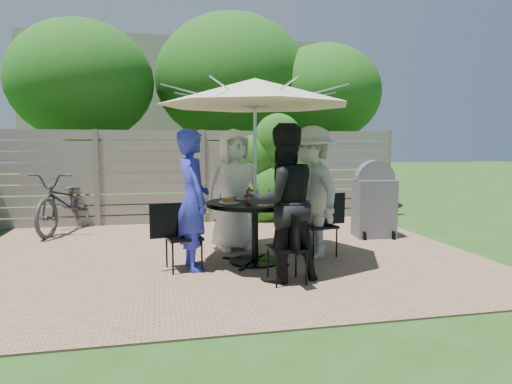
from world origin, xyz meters
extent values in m
plane|color=#254B17|center=(0.00, 0.00, 0.00)|extent=(60.00, 60.00, 0.00)
cube|color=#9A7659|center=(0.00, 0.50, 0.01)|extent=(7.00, 6.00, 0.02)
cube|color=gray|center=(0.00, 3.00, 0.93)|extent=(8.00, 0.10, 1.85)
ellipsoid|color=#195513|center=(1.40, 2.85, 0.90)|extent=(1.20, 0.70, 1.80)
cube|color=gray|center=(0.00, 12.00, 2.50)|extent=(10.00, 6.00, 5.00)
ellipsoid|color=#1C5012|center=(-2.50, 5.00, 2.97)|extent=(3.20, 3.20, 2.72)
ellipsoid|color=#1C5012|center=(1.00, 5.50, 3.18)|extent=(3.80, 3.80, 3.23)
ellipsoid|color=#1C5012|center=(3.20, 4.80, 2.83)|extent=(2.80, 2.80, 2.38)
cylinder|color=black|center=(0.37, -0.28, 0.81)|extent=(1.45, 1.45, 0.03)
cylinder|color=black|center=(0.37, -0.28, 0.40)|extent=(0.09, 0.09, 0.81)
cylinder|color=black|center=(0.37, -0.28, 0.02)|extent=(0.67, 0.67, 0.04)
cylinder|color=silver|center=(0.37, -0.28, 1.14)|extent=(0.04, 0.04, 2.28)
cone|color=beige|center=(0.37, -0.28, 2.23)|extent=(2.87, 2.87, 0.35)
cube|color=black|center=(0.20, 0.66, 0.41)|extent=(0.49, 0.49, 0.03)
cube|color=black|center=(0.15, 0.85, 0.63)|extent=(0.13, 0.40, 0.41)
imported|color=white|center=(0.22, 0.54, 0.90)|extent=(0.96, 0.71, 1.79)
cube|color=black|center=(-0.57, -0.44, 0.42)|extent=(0.48, 0.48, 0.03)
cube|color=black|center=(-0.77, -0.48, 0.65)|extent=(0.41, 0.10, 0.42)
imported|color=#2B33BD|center=(-0.45, -0.42, 0.88)|extent=(0.52, 0.70, 1.75)
cube|color=black|center=(0.53, -1.21, 0.41)|extent=(0.41, 0.41, 0.03)
cube|color=black|center=(0.54, -1.41, 0.62)|extent=(0.04, 0.40, 0.41)
imported|color=black|center=(0.51, -1.10, 0.90)|extent=(0.98, 0.82, 1.80)
cube|color=black|center=(1.30, -0.11, 0.44)|extent=(0.50, 0.50, 0.03)
cube|color=black|center=(1.51, -0.07, 0.67)|extent=(0.42, 0.11, 0.44)
imported|color=#A0A29D|center=(1.18, -0.13, 0.91)|extent=(0.87, 1.27, 1.82)
cylinder|color=white|center=(0.31, 0.08, 0.83)|extent=(0.26, 0.26, 0.01)
cylinder|color=olive|center=(0.31, 0.08, 0.86)|extent=(0.15, 0.15, 0.05)
cylinder|color=white|center=(0.01, -0.34, 0.83)|extent=(0.26, 0.26, 0.01)
cylinder|color=olive|center=(0.01, -0.34, 0.86)|extent=(0.15, 0.15, 0.05)
cylinder|color=white|center=(0.43, -0.63, 0.83)|extent=(0.26, 0.26, 0.01)
cylinder|color=olive|center=(0.43, -0.63, 0.86)|extent=(0.15, 0.15, 0.05)
cylinder|color=white|center=(0.72, -0.22, 0.83)|extent=(0.26, 0.26, 0.01)
cylinder|color=olive|center=(0.72, -0.22, 0.86)|extent=(0.15, 0.15, 0.05)
cylinder|color=white|center=(0.60, -0.54, 0.83)|extent=(0.24, 0.24, 0.01)
cylinder|color=olive|center=(0.60, -0.54, 0.86)|extent=(0.14, 0.14, 0.05)
cylinder|color=silver|center=(0.22, -0.04, 0.89)|extent=(0.07, 0.07, 0.14)
cylinder|color=silver|center=(0.52, -0.52, 0.89)|extent=(0.07, 0.07, 0.14)
cylinder|color=silver|center=(0.61, -0.13, 0.89)|extent=(0.07, 0.07, 0.14)
cylinder|color=#59280C|center=(0.30, -0.24, 0.90)|extent=(0.09, 0.09, 0.16)
cylinder|color=#C6B293|center=(0.43, -0.04, 0.88)|extent=(0.08, 0.08, 0.12)
imported|color=#333338|center=(-2.48, 2.60, 0.54)|extent=(1.25, 2.18, 1.09)
cube|color=#545459|center=(2.67, 0.94, 0.49)|extent=(0.69, 0.56, 0.98)
cylinder|color=#545459|center=(2.67, 0.94, 0.98)|extent=(0.66, 0.27, 0.65)
camera|label=1|loc=(-0.86, -6.04, 1.57)|focal=32.00mm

